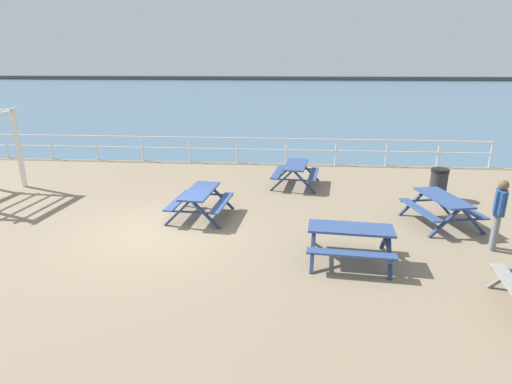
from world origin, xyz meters
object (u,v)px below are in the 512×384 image
Objects in this scene: picnic_table_mid_centre at (200,197)px; visitor at (499,210)px; litter_bin at (438,183)px; picnic_table_near_right at (442,204)px; picnic_table_far_left at (296,169)px; picnic_table_near_left at (350,235)px.

picnic_table_mid_centre is 1.16× the size of visitor.
litter_bin is at bearing -67.37° from picnic_table_mid_centre.
picnic_table_near_right is 5.06m from picnic_table_far_left.
visitor reaches higher than picnic_table_near_right.
picnic_table_near_left is 5.75m from litter_bin.
picnic_table_near_right is at bearing 45.53° from picnic_table_near_left.
visitor is at bearing 19.01° from picnic_table_near_left.
litter_bin is at bearing 58.79° from picnic_table_near_left.
picnic_table_near_right is 1.09× the size of picnic_table_mid_centre.
picnic_table_far_left is 1.19× the size of visitor.
picnic_table_near_left is 1.16× the size of visitor.
picnic_table_far_left is 2.08× the size of litter_bin.
picnic_table_mid_centre is at bearing 148.20° from picnic_table_far_left.
picnic_table_far_left is at bearing 167.63° from litter_bin.
visitor is 3.82m from litter_bin.
visitor reaches higher than picnic_table_mid_centre.
picnic_table_far_left is at bearing 36.18° from picnic_table_near_right.
visitor is 1.75× the size of litter_bin.
picnic_table_near_right is 1.26× the size of visitor.
visitor is (7.18, -1.48, 0.36)m from picnic_table_mid_centre.
picnic_table_near_left is 2.02× the size of litter_bin.
picnic_table_near_left is 3.56m from picnic_table_near_right.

